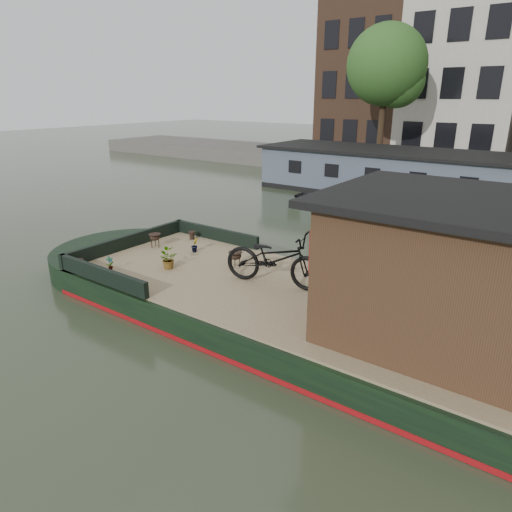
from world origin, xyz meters
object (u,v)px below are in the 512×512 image
Objects in this scene: brazier_front at (235,259)px; brazier_rear at (155,240)px; cabin at (448,269)px; dinghy at (332,196)px; bicycle at (275,259)px.

brazier_front reaches higher than brazier_rear.
cabin reaches higher than brazier_rear.
brazier_rear is at bearing 173.46° from dinghy.
brazier_rear is (-2.70, -0.08, -0.01)m from brazier_front.
bicycle is 4.08m from brazier_rear.
brazier_front is 1.03× the size of brazier_rear.
bicycle is 5.96× the size of brazier_front.
brazier_front reaches higher than dinghy.
bicycle is 11.13m from dinghy.
cabin is 1.77× the size of bicycle.
brazier_rear is at bearing -178.20° from brazier_front.
cabin reaches higher than bicycle.
dinghy is at bearing 104.25° from brazier_front.
brazier_front is 10.37m from dinghy.
brazier_front is at bearing 64.07° from bicycle.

